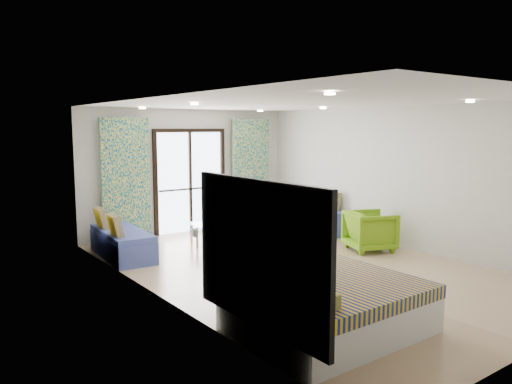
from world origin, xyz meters
TOP-DOWN VIEW (x-y plane):
  - floor at (0.00, 0.00)m, footprint 5.00×7.50m
  - ceiling at (0.00, 0.00)m, footprint 5.00×7.50m
  - wall_back at (0.00, 3.75)m, footprint 5.00×0.01m
  - wall_left at (-2.50, 0.00)m, footprint 0.01×7.50m
  - wall_right at (2.50, 0.00)m, footprint 0.01×7.50m
  - balcony_door at (0.00, 3.72)m, footprint 1.76×0.08m
  - balcony_rail at (0.00, 3.73)m, footprint 1.52×0.03m
  - curtain_left at (-1.55, 3.57)m, footprint 1.00×0.10m
  - curtain_right at (1.55, 3.57)m, footprint 1.00×0.10m
  - downlight_a at (-1.40, -2.00)m, footprint 0.12×0.12m
  - downlight_b at (1.40, -2.00)m, footprint 0.12×0.12m
  - downlight_c at (-1.40, 1.00)m, footprint 0.12×0.12m
  - downlight_d at (1.40, 1.00)m, footprint 0.12×0.12m
  - downlight_e at (-1.40, 3.00)m, footprint 0.12×0.12m
  - downlight_f at (1.40, 3.00)m, footprint 0.12×0.12m
  - headboard at (-2.46, -2.10)m, footprint 0.06×2.10m
  - switch_plate at (-2.47, -0.85)m, footprint 0.02×0.10m
  - bed at (-1.48, -2.10)m, footprint 2.02×1.65m
  - daybed_left at (-2.12, 2.45)m, footprint 0.79×1.79m
  - daybed_right at (2.12, 2.13)m, footprint 0.77×1.89m
  - coffee_table at (-0.36, 2.40)m, footprint 0.77×0.77m
  - vase at (-0.28, 2.37)m, footprint 0.27×0.27m
  - armchair at (1.84, 0.13)m, footprint 0.99×1.02m

SIDE VIEW (x-z plane):
  - floor at x=0.00m, z-range -0.01..0.01m
  - daybed_left at x=-2.12m, z-range -0.16..0.70m
  - daybed_right at x=2.12m, z-range -0.17..0.75m
  - bed at x=-1.48m, z-range -0.06..0.64m
  - coffee_table at x=-0.36m, z-range 0.01..0.72m
  - armchair at x=1.84m, z-range 0.00..0.82m
  - vase at x=-0.28m, z-range 0.41..0.61m
  - balcony_rail at x=0.00m, z-range 0.93..0.97m
  - headboard at x=-2.46m, z-range 0.30..1.80m
  - switch_plate at x=-2.47m, z-range 1.00..1.10m
  - curtain_left at x=-1.55m, z-range 0.00..2.50m
  - curtain_right at x=1.55m, z-range 0.00..2.50m
  - balcony_door at x=0.00m, z-range 0.12..2.40m
  - wall_back at x=0.00m, z-range 0.00..2.70m
  - wall_left at x=-2.50m, z-range 0.00..2.70m
  - wall_right at x=2.50m, z-range 0.00..2.70m
  - downlight_a at x=-1.40m, z-range 2.66..2.68m
  - downlight_b at x=1.40m, z-range 2.66..2.68m
  - downlight_c at x=-1.40m, z-range 2.66..2.68m
  - downlight_d at x=1.40m, z-range 2.66..2.68m
  - downlight_e at x=-1.40m, z-range 2.66..2.68m
  - downlight_f at x=1.40m, z-range 2.66..2.68m
  - ceiling at x=0.00m, z-range 2.70..2.71m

